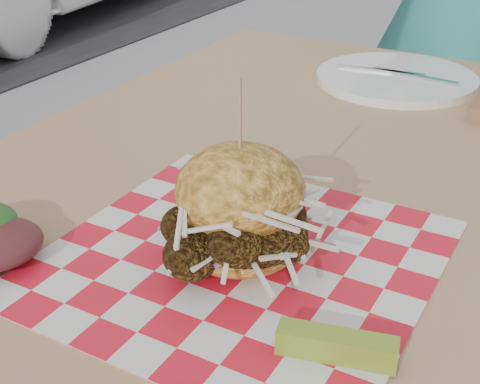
{
  "coord_description": "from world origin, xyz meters",
  "views": [
    {
      "loc": [
        0.08,
        -0.42,
        1.11
      ],
      "look_at": [
        -0.19,
        0.06,
        0.82
      ],
      "focal_mm": 50.0,
      "sensor_mm": 36.0,
      "label": 1
    }
  ],
  "objects": [
    {
      "name": "diner",
      "position": [
        -0.22,
        1.18,
        0.78
      ],
      "size": [
        0.57,
        0.38,
        1.55
      ],
      "primitive_type": "imported",
      "rotation": [
        0.0,
        0.0,
        3.16
      ],
      "color": "teal",
      "rests_on": "ground"
    },
    {
      "name": "patio_table",
      "position": [
        -0.22,
        0.25,
        0.67
      ],
      "size": [
        0.8,
        1.2,
        0.75
      ],
      "color": "tan",
      "rests_on": "ground"
    },
    {
      "name": "patio_chair",
      "position": [
        -0.2,
        1.26,
        0.55
      ],
      "size": [
        0.49,
        0.5,
        0.95
      ],
      "rotation": [
        0.0,
        0.0,
        -0.18
      ],
      "color": "tan",
      "rests_on": "ground"
    },
    {
      "name": "paper_liner",
      "position": [
        -0.19,
        0.06,
        0.75
      ],
      "size": [
        0.36,
        0.36,
        0.0
      ],
      "primitive_type": "cube",
      "color": "red",
      "rests_on": "patio_table"
    },
    {
      "name": "sandwich",
      "position": [
        -0.19,
        0.06,
        0.8
      ],
      "size": [
        0.16,
        0.16,
        0.18
      ],
      "color": "gold",
      "rests_on": "paper_liner"
    },
    {
      "name": "pickle_spear",
      "position": [
        -0.05,
        -0.03,
        0.76
      ],
      "size": [
        0.1,
        0.04,
        0.02
      ],
      "primitive_type": "cube",
      "rotation": [
        0.0,
        0.0,
        0.24
      ],
      "color": "#88A730",
      "rests_on": "paper_liner"
    },
    {
      "name": "place_setting",
      "position": [
        -0.22,
        0.66,
        0.76
      ],
      "size": [
        0.27,
        0.27,
        0.02
      ],
      "color": "white",
      "rests_on": "patio_table"
    }
  ]
}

